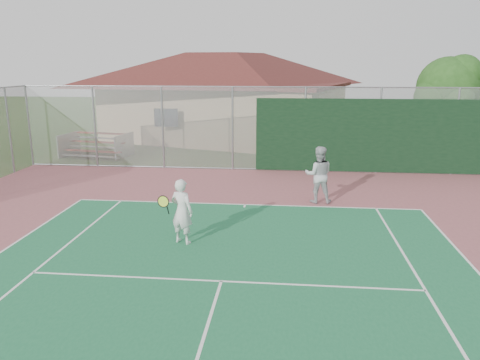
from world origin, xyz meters
name	(u,v)px	position (x,y,z in m)	size (l,w,h in m)	color
back_fence	(307,132)	(2.11, 16.98, 1.67)	(20.08, 0.11, 3.53)	gray
clubhouse	(226,87)	(-2.40, 25.72, 3.04)	(15.98, 12.91, 5.99)	tan
bleachers	(96,144)	(-7.98, 19.29, 0.59)	(3.18, 2.13, 1.11)	maroon
tree	(449,89)	(9.12, 21.69, 3.20)	(3.49, 3.31, 4.87)	#362513
player_white_front	(181,212)	(-1.28, 8.45, 0.83)	(0.90, 0.65, 1.66)	silver
player_grey_back	(319,175)	(2.33, 12.40, 0.92)	(0.90, 0.71, 1.84)	#AEB1B3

